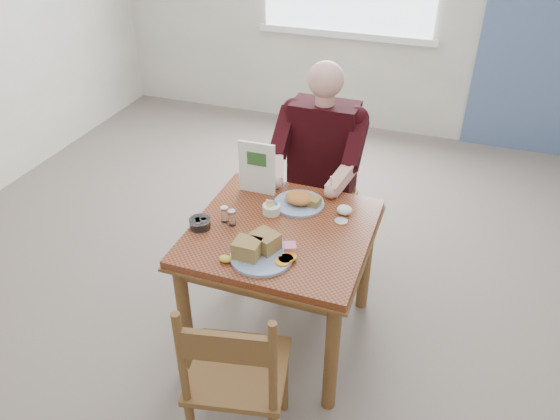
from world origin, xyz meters
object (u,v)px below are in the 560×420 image
at_px(chair_near, 236,376).
at_px(near_plate, 260,250).
at_px(chair_far, 322,196).
at_px(far_plate, 300,201).
at_px(table, 281,246).
at_px(diner, 320,157).

distance_m(chair_near, near_plate, 0.59).
distance_m(chair_far, far_plate, 0.63).
bearing_deg(table, far_plate, 84.54).
height_order(table, chair_near, chair_near).
distance_m(table, chair_far, 0.81).
bearing_deg(near_plate, far_plate, 85.20).
bearing_deg(near_plate, table, 85.83).
bearing_deg(far_plate, table, -95.46).
bearing_deg(chair_far, diner, -89.99).
xyz_separation_m(chair_far, near_plate, (-0.02, -1.05, 0.31)).
relative_size(diner, far_plate, 4.25).
bearing_deg(chair_far, far_plate, -87.60).
relative_size(table, diner, 0.66).
bearing_deg(chair_far, table, -90.00).
xyz_separation_m(table, chair_far, (0.00, 0.80, -0.16)).
bearing_deg(chair_near, diner, 92.18).
height_order(table, far_plate, far_plate).
xyz_separation_m(chair_near, far_plate, (-0.03, 0.99, 0.30)).
height_order(chair_near, diner, diner).
bearing_deg(far_plate, chair_far, 92.40).
bearing_deg(chair_far, chair_near, -87.95).
height_order(chair_far, far_plate, chair_far).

